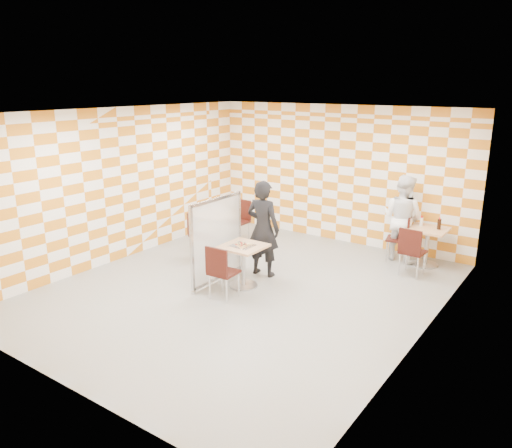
{
  "coord_description": "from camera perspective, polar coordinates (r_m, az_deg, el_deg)",
  "views": [
    {
      "loc": [
        4.73,
        -6.42,
        3.45
      ],
      "look_at": [
        0.1,
        0.2,
        1.15
      ],
      "focal_mm": 35.0,
      "sensor_mm": 36.0,
      "label": 1
    }
  ],
  "objects": [
    {
      "name": "second_table",
      "position": [
        10.18,
        18.98,
        -1.78
      ],
      "size": [
        0.7,
        0.7,
        0.75
      ],
      "color": "tan",
      "rests_on": "ground"
    },
    {
      "name": "chair_empty_near",
      "position": [
        10.06,
        -6.72,
        -1.0
      ],
      "size": [
        0.56,
        0.56,
        0.92
      ],
      "color": "black",
      "rests_on": "ground"
    },
    {
      "name": "man_white",
      "position": [
        10.28,
        16.38,
        0.68
      ],
      "size": [
        0.96,
        0.81,
        1.73
      ],
      "primitive_type": "imported",
      "rotation": [
        0.0,
        0.0,
        2.94
      ],
      "color": "white",
      "rests_on": "ground"
    },
    {
      "name": "empty_table",
      "position": [
        10.65,
        -4.43,
        -0.18
      ],
      "size": [
        0.7,
        0.7,
        0.75
      ],
      "color": "tan",
      "rests_on": "ground"
    },
    {
      "name": "chair_main_front",
      "position": [
        8.11,
        -4.08,
        -5.12
      ],
      "size": [
        0.44,
        0.45,
        0.92
      ],
      "color": "black",
      "rests_on": "ground"
    },
    {
      "name": "soda_bottle",
      "position": [
        10.09,
        20.2,
        -0.01
      ],
      "size": [
        0.07,
        0.07,
        0.23
      ],
      "color": "black",
      "rests_on": "second_table"
    },
    {
      "name": "room_shell",
      "position": [
        8.63,
        0.76,
        2.85
      ],
      "size": [
        7.0,
        7.0,
        7.0
      ],
      "color": "gray",
      "rests_on": "ground"
    },
    {
      "name": "partition",
      "position": [
        8.76,
        -4.49,
        -1.82
      ],
      "size": [
        0.08,
        1.38,
        1.55
      ],
      "color": "white",
      "rests_on": "ground"
    },
    {
      "name": "chair_second_front",
      "position": [
        9.49,
        17.33,
        -2.67
      ],
      "size": [
        0.44,
        0.45,
        0.92
      ],
      "color": "black",
      "rests_on": "ground"
    },
    {
      "name": "main_table",
      "position": [
        8.65,
        -1.47,
        -3.98
      ],
      "size": [
        0.7,
        0.7,
        0.75
      ],
      "color": "tan",
      "rests_on": "ground"
    },
    {
      "name": "chair_empty_far",
      "position": [
        11.16,
        -1.79,
        0.8
      ],
      "size": [
        0.42,
        0.43,
        0.92
      ],
      "color": "black",
      "rests_on": "ground"
    },
    {
      "name": "man_dark",
      "position": [
        9.06,
        0.81,
        -0.52
      ],
      "size": [
        0.67,
        0.47,
        1.78
      ],
      "primitive_type": "imported",
      "rotation": [
        0.0,
        0.0,
        3.21
      ],
      "color": "black",
      "rests_on": "ground"
    },
    {
      "name": "pizza_on_foil",
      "position": [
        8.55,
        -1.54,
        -2.38
      ],
      "size": [
        0.4,
        0.4,
        0.04
      ],
      "color": "silver",
      "rests_on": "main_table"
    },
    {
      "name": "chair_second_side",
      "position": [
        10.26,
        16.44,
        -1.23
      ],
      "size": [
        0.51,
        0.5,
        0.92
      ],
      "color": "black",
      "rests_on": "ground"
    },
    {
      "name": "sport_bottle",
      "position": [
        10.23,
        18.38,
        0.28
      ],
      "size": [
        0.06,
        0.06,
        0.2
      ],
      "color": "white",
      "rests_on": "second_table"
    }
  ]
}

